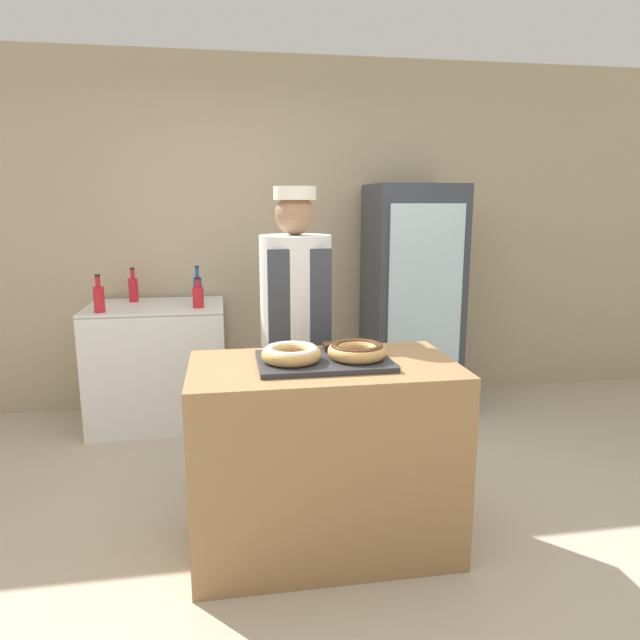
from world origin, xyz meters
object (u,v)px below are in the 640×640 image
object	(u,v)px
bottle_red	(99,298)
bottle_blue	(198,289)
donut_light_glaze	(291,353)
beverage_fridge	(411,300)
brownie_back_right	(332,347)
baker_person	(296,332)
bottle_red_b_b	(133,289)
brownie_back_left	(305,348)
serving_tray	(324,361)
bottle_red_b	(198,296)
donut_chocolate_glaze	(357,350)
chest_freezer	(159,364)

from	to	relation	value
bottle_red	bottle_blue	world-z (taller)	bottle_blue
donut_light_glaze	beverage_fridge	size ratio (longest dim) A/B	0.15
brownie_back_right	baker_person	size ratio (longest dim) A/B	0.05
bottle_blue	bottle_red_b_b	distance (m)	0.51
bottle_red_b_b	brownie_back_left	bearing A→B (deg)	-59.59
brownie_back_left	bottle_red	size ratio (longest dim) A/B	0.31
donut_light_glaze	serving_tray	bearing A→B (deg)	7.95
baker_person	bottle_blue	xyz separation A→B (m)	(-0.59, 1.03, 0.11)
brownie_back_right	bottle_red	bearing A→B (deg)	134.28
donut_light_glaze	bottle_red	distance (m)	1.89
brownie_back_right	bottle_red_b	size ratio (longest dim) A/B	0.37
brownie_back_left	brownie_back_right	size ratio (longest dim) A/B	1.00
beverage_fridge	bottle_red	distance (m)	2.26
beverage_fridge	bottle_red_b_b	bearing A→B (deg)	174.97
bottle_red	donut_chocolate_glaze	bearing A→B (deg)	-47.20
brownie_back_left	beverage_fridge	bearing A→B (deg)	56.47
donut_chocolate_glaze	chest_freezer	bearing A→B (deg)	121.56
brownie_back_right	bottle_blue	size ratio (longest dim) A/B	0.28
bottle_blue	baker_person	bearing A→B (deg)	-60.47
serving_tray	brownie_back_left	bearing A→B (deg)	114.54
bottle_red	bottle_red_b_b	xyz separation A→B (m)	(0.16, 0.41, -0.00)
donut_light_glaze	bottle_blue	bearing A→B (deg)	105.35
donut_chocolate_glaze	bottle_red_b	bearing A→B (deg)	115.66
beverage_fridge	bottle_red	bearing A→B (deg)	-174.33
brownie_back_right	chest_freezer	size ratio (longest dim) A/B	0.08
donut_chocolate_glaze	chest_freezer	size ratio (longest dim) A/B	0.28
bottle_blue	brownie_back_left	bearing A→B (deg)	-70.43
serving_tray	beverage_fridge	bearing A→B (deg)	60.28
beverage_fridge	bottle_red	world-z (taller)	beverage_fridge
serving_tray	bottle_blue	distance (m)	1.83
donut_chocolate_glaze	baker_person	size ratio (longest dim) A/B	0.16
chest_freezer	bottle_red_b	size ratio (longest dim) A/B	4.48
baker_person	brownie_back_right	bearing A→B (deg)	-79.15
serving_tray	bottle_red_b_b	world-z (taller)	bottle_red_b_b
bottle_red	brownie_back_right	bearing A→B (deg)	-45.72
brownie_back_left	baker_person	size ratio (longest dim) A/B	0.05
serving_tray	bottle_red	xyz separation A→B (m)	(-1.26, 1.50, 0.08)
brownie_back_left	bottle_red_b	world-z (taller)	bottle_red_b
beverage_fridge	bottle_blue	xyz separation A→B (m)	(-1.61, -0.00, 0.12)
donut_chocolate_glaze	chest_freezer	world-z (taller)	donut_chocolate_glaze
beverage_fridge	chest_freezer	distance (m)	1.96
serving_tray	baker_person	world-z (taller)	baker_person
brownie_back_left	bottle_blue	world-z (taller)	bottle_blue
chest_freezer	serving_tray	bearing A→B (deg)	-61.80
serving_tray	donut_light_glaze	distance (m)	0.16
chest_freezer	bottle_red	xyz separation A→B (m)	(-0.33, -0.23, 0.54)
donut_chocolate_glaze	baker_person	distance (m)	0.73
baker_person	bottle_red	xyz separation A→B (m)	(-1.22, 0.82, 0.10)
serving_tray	chest_freezer	world-z (taller)	serving_tray
bottle_blue	bottle_red_b_b	size ratio (longest dim) A/B	1.10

